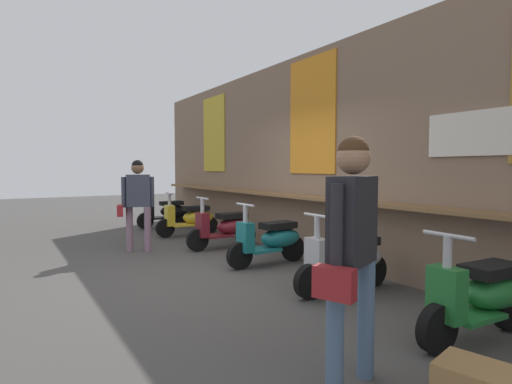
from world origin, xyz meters
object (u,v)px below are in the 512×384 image
at_px(scooter_green, 482,295).
at_px(scooter_yellow, 191,218).
at_px(scooter_silver, 348,260).
at_px(scooter_teal, 272,239).
at_px(scooter_maroon, 226,227).
at_px(shopper_with_handbag, 137,196).
at_px(shopper_browsing, 351,234).
at_px(scooter_black, 167,212).

bearing_deg(scooter_green, scooter_yellow, -86.56).
bearing_deg(scooter_yellow, scooter_silver, 93.79).
height_order(scooter_teal, scooter_green, same).
bearing_deg(scooter_maroon, shopper_with_handbag, -20.31).
height_order(scooter_yellow, shopper_with_handbag, shopper_with_handbag).
bearing_deg(shopper_browsing, scooter_yellow, 144.11).
distance_m(scooter_yellow, scooter_maroon, 1.66).
bearing_deg(scooter_silver, shopper_with_handbag, -66.90).
height_order(scooter_yellow, shopper_browsing, shopper_browsing).
relative_size(scooter_teal, shopper_with_handbag, 0.86).
height_order(scooter_black, scooter_yellow, same).
distance_m(scooter_maroon, shopper_with_handbag, 1.70).
distance_m(scooter_green, shopper_browsing, 1.66).
bearing_deg(scooter_black, scooter_yellow, 85.57).
distance_m(scooter_yellow, shopper_with_handbag, 1.95).
xyz_separation_m(scooter_yellow, shopper_with_handbag, (1.11, -1.49, 0.60)).
bearing_deg(shopper_with_handbag, scooter_maroon, 81.96).
relative_size(scooter_yellow, shopper_with_handbag, 0.86).
bearing_deg(scooter_teal, scooter_black, -91.34).
relative_size(scooter_silver, shopper_with_handbag, 0.86).
bearing_deg(scooter_green, scooter_black, -86.56).
relative_size(scooter_green, shopper_with_handbag, 0.86).
relative_size(scooter_teal, scooter_silver, 1.00).
xyz_separation_m(shopper_with_handbag, shopper_browsing, (5.28, -0.04, 0.06)).
bearing_deg(scooter_maroon, scooter_teal, 90.04).
height_order(scooter_teal, shopper_browsing, shopper_browsing).
relative_size(scooter_maroon, shopper_with_handbag, 0.86).
relative_size(scooter_yellow, scooter_teal, 1.00).
bearing_deg(scooter_yellow, shopper_with_handbag, 40.51).
relative_size(scooter_black, scooter_yellow, 1.00).
bearing_deg(shopper_browsing, shopper_with_handbag, 157.16).
height_order(scooter_black, shopper_with_handbag, shopper_with_handbag).
distance_m(scooter_black, shopper_with_handbag, 3.09).
bearing_deg(shopper_browsing, scooter_teal, 132.11).
height_order(scooter_black, shopper_browsing, shopper_browsing).
bearing_deg(scooter_maroon, scooter_black, -89.96).
distance_m(scooter_silver, scooter_green, 1.62).
height_order(scooter_yellow, scooter_maroon, same).
bearing_deg(shopper_with_handbag, scooter_green, 27.93).
xyz_separation_m(scooter_maroon, scooter_silver, (3.16, -0.00, 0.00)).
height_order(shopper_with_handbag, shopper_browsing, shopper_browsing).
xyz_separation_m(scooter_teal, scooter_silver, (1.64, 0.00, 0.00)).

